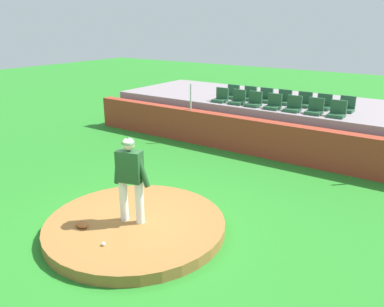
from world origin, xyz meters
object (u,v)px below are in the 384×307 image
stadium_chair_2 (254,102)px  stadium_chair_5 (315,109)px  stadium_chair_7 (232,94)px  stadium_chair_13 (347,107)px  stadium_chair_10 (284,100)px  stadium_chair_0 (221,97)px  stadium_chair_6 (337,112)px  stadium_chair_8 (249,96)px  baseball (103,244)px  stadium_chair_12 (323,104)px  pitcher (130,173)px  stadium_chair_11 (304,102)px  stadium_chair_1 (238,100)px  fielding_glove (82,225)px  stadium_chair_3 (273,104)px  stadium_chair_4 (293,106)px  stadium_chair_9 (265,98)px

stadium_chair_2 → stadium_chair_5: bearing=-179.9°
stadium_chair_7 → stadium_chair_13: (4.20, 0.05, 0.00)m
stadium_chair_2 → stadium_chair_13: bearing=-161.9°
stadium_chair_7 → stadium_chair_10: same height
stadium_chair_0 → stadium_chair_6: size_ratio=1.00×
stadium_chair_7 → stadium_chair_8: 0.70m
baseball → stadium_chair_12: size_ratio=0.15×
stadium_chair_5 → stadium_chair_10: same height
pitcher → stadium_chair_2: pitcher is taller
stadium_chair_11 → baseball: bearing=86.4°
stadium_chair_1 → stadium_chair_10: same height
stadium_chair_7 → stadium_chair_11: 2.80m
stadium_chair_8 → stadium_chair_1: bearing=90.4°
stadium_chair_1 → stadium_chair_7: size_ratio=1.00×
fielding_glove → stadium_chair_1: size_ratio=0.60×
stadium_chair_3 → stadium_chair_4: bearing=-177.6°
pitcher → stadium_chair_8: 7.96m
stadium_chair_2 → stadium_chair_3: (0.73, -0.02, 0.00)m
stadium_chair_6 → stadium_chair_12: same height
fielding_glove → stadium_chair_7: 8.77m
pitcher → stadium_chair_2: bearing=79.8°
fielding_glove → stadium_chair_2: bearing=93.1°
stadium_chair_7 → stadium_chair_2: bearing=147.0°
baseball → stadium_chair_10: stadium_chair_10 is taller
stadium_chair_9 → stadium_chair_10: 0.71m
stadium_chair_8 → stadium_chair_6: bearing=165.2°
stadium_chair_5 → stadium_chair_4: bearing=0.1°
baseball → stadium_chair_4: size_ratio=0.15×
stadium_chair_11 → stadium_chair_3: bearing=52.5°
pitcher → stadium_chair_7: bearing=88.7°
pitcher → stadium_chair_11: (0.76, 7.83, 0.25)m
baseball → stadium_chair_3: (-0.16, 7.90, 1.27)m
stadium_chair_8 → fielding_glove: bearing=94.5°
stadium_chair_10 → stadium_chair_12: size_ratio=1.00×
stadium_chair_8 → stadium_chair_0: bearing=52.3°
stadium_chair_6 → stadium_chair_9: bearing=-18.0°
stadium_chair_2 → stadium_chair_8: bearing=-54.7°
stadium_chair_8 → stadium_chair_13: (3.50, 0.01, 0.00)m
stadium_chair_8 → stadium_chair_10: bearing=-179.5°
stadium_chair_4 → stadium_chair_5: bearing=-179.9°
stadium_chair_7 → stadium_chair_12: 3.47m
stadium_chair_2 → stadium_chair_3: 0.73m
stadium_chair_5 → stadium_chair_6: size_ratio=1.00×
stadium_chair_0 → stadium_chair_1: (0.70, 0.00, 0.00)m
stadium_chair_5 → stadium_chair_7: bearing=-14.1°
stadium_chair_9 → stadium_chair_0: bearing=33.8°
stadium_chair_5 → stadium_chair_13: bearing=-128.5°
stadium_chair_3 → stadium_chair_2: bearing=-2.0°
stadium_chair_10 → stadium_chair_13: size_ratio=1.00×
stadium_chair_13 → stadium_chair_0: bearing=12.2°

